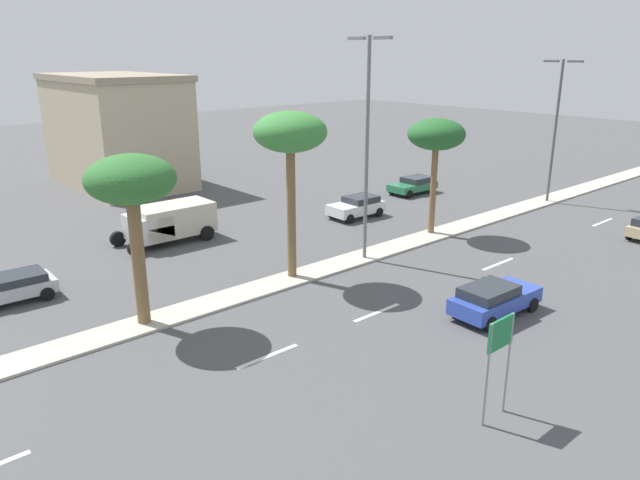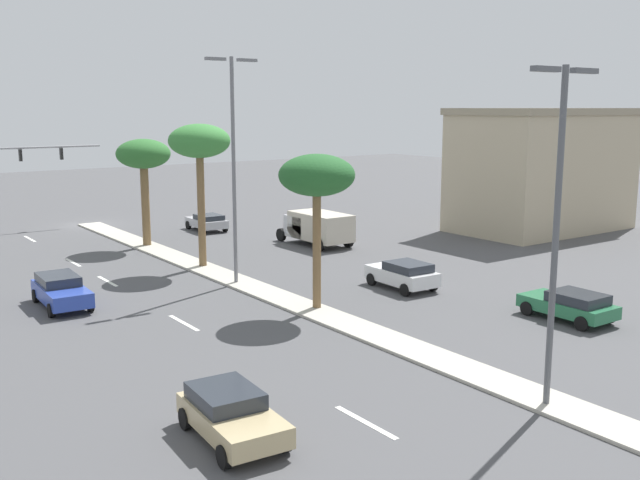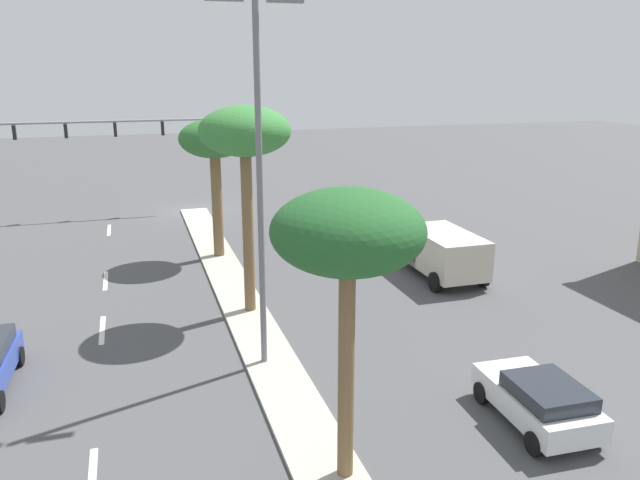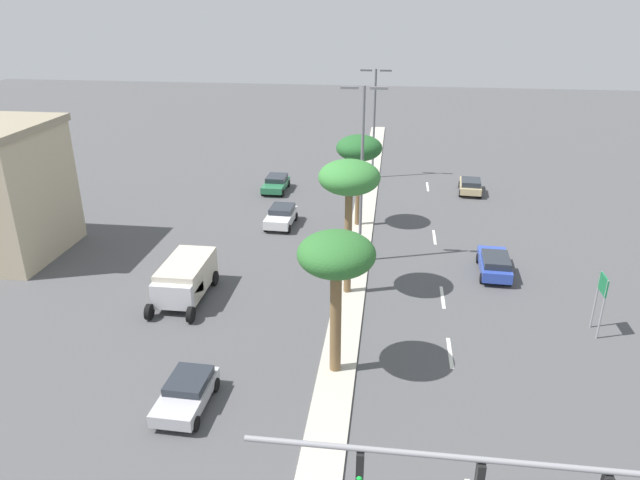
{
  "view_description": "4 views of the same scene",
  "coord_description": "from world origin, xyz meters",
  "views": [
    {
      "loc": [
        21.95,
        2.13,
        11.0
      ],
      "look_at": [
        2.19,
        19.48,
        2.63
      ],
      "focal_mm": 33.41,
      "sensor_mm": 36.0,
      "label": 1
    },
    {
      "loc": [
        18.53,
        57.53,
        9.23
      ],
      "look_at": [
        -2.99,
        27.61,
        2.51
      ],
      "focal_mm": 40.81,
      "sensor_mm": 36.0,
      "label": 2
    },
    {
      "loc": [
        4.12,
        43.53,
        9.74
      ],
      "look_at": [
        -3.62,
        18.31,
        2.42
      ],
      "focal_mm": 35.26,
      "sensor_mm": 36.0,
      "label": 3
    },
    {
      "loc": [
        2.18,
        -12.02,
        16.99
      ],
      "look_at": [
        -2.14,
        21.81,
        2.52
      ],
      "focal_mm": 32.88,
      "sensor_mm": 36.0,
      "label": 4
    }
  ],
  "objects": [
    {
      "name": "lane_stripe_front",
      "position": [
        5.57,
        13.88,
        0.01
      ],
      "size": [
        0.2,
        2.8,
        0.01
      ],
      "primitive_type": "cube",
      "color": "silver",
      "rests_on": "ground"
    },
    {
      "name": "palm_tree_near",
      "position": [
        -0.21,
        19.71,
        7.17
      ],
      "size": [
        3.53,
        3.53,
        8.22
      ],
      "color": "brown",
      "rests_on": "median_curb"
    },
    {
      "name": "sedan_silver_front",
      "position": [
        -6.35,
        8.2,
        0.7
      ],
      "size": [
        2.11,
        3.87,
        1.27
      ],
      "color": "#B2B2B7",
      "rests_on": "ground"
    },
    {
      "name": "street_lamp_right",
      "position": [
        0.23,
        44.22,
        6.14
      ],
      "size": [
        2.9,
        0.24,
        10.33
      ],
      "color": "#515459",
      "rests_on": "median_curb"
    },
    {
      "name": "box_truck",
      "position": [
        -9.77,
        17.78,
        1.27
      ],
      "size": [
        2.69,
        5.83,
        2.25
      ],
      "color": "silver",
      "rests_on": "ground"
    },
    {
      "name": "sedan_green_near",
      "position": [
        -8.43,
        38.87,
        0.71
      ],
      "size": [
        2.1,
        4.12,
        1.31
      ],
      "color": "#287047",
      "rests_on": "ground"
    },
    {
      "name": "lane_stripe_left",
      "position": [
        5.57,
        41.83,
        0.01
      ],
      "size": [
        0.2,
        2.8,
        0.01
      ],
      "primitive_type": "cube",
      "color": "silver",
      "rests_on": "ground"
    },
    {
      "name": "sedan_blue_left",
      "position": [
        9.06,
        23.48,
        0.78
      ],
      "size": [
        2.11,
        4.48,
        1.45
      ],
      "color": "#2D47AD",
      "rests_on": "ground"
    },
    {
      "name": "palm_tree_trailing",
      "position": [
        -0.1,
        11.64,
        6.03
      ],
      "size": [
        3.56,
        3.56,
        7.09
      ],
      "color": "brown",
      "rests_on": "median_curb"
    },
    {
      "name": "directional_road_sign",
      "position": [
        13.41,
        16.85,
        2.43
      ],
      "size": [
        0.1,
        1.25,
        3.42
      ],
      "color": "gray",
      "rests_on": "ground"
    },
    {
      "name": "lane_stripe_inboard",
      "position": [
        5.57,
        19.86,
        0.01
      ],
      "size": [
        0.2,
        2.8,
        0.01
      ],
      "primitive_type": "cube",
      "color": "silver",
      "rests_on": "ground"
    },
    {
      "name": "commercial_building",
      "position": [
        -27.33,
        22.6,
        4.61
      ],
      "size": [
        13.75,
        8.12,
        9.2
      ],
      "color": "tan",
      "rests_on": "ground"
    },
    {
      "name": "palm_tree_front",
      "position": [
        -0.37,
        31.0,
        6.13
      ],
      "size": [
        3.46,
        3.46,
        7.08
      ],
      "color": "brown",
      "rests_on": "median_curb"
    },
    {
      "name": "lane_stripe_right",
      "position": [
        5.57,
        29.34,
        0.01
      ],
      "size": [
        0.2,
        2.8,
        0.01
      ],
      "primitive_type": "cube",
      "color": "silver",
      "rests_on": "ground"
    },
    {
      "name": "sedan_white_mid",
      "position": [
        -6.32,
        30.33,
        0.77
      ],
      "size": [
        2.15,
        3.96,
        1.43
      ],
      "color": "silver",
      "rests_on": "ground"
    },
    {
      "name": "median_curb",
      "position": [
        0.0,
        33.72,
        0.06
      ],
      "size": [
        1.8,
        67.44,
        0.12
      ],
      "primitive_type": "cube",
      "color": "#B7B2A3",
      "rests_on": "ground"
    },
    {
      "name": "ground_plane",
      "position": [
        0.0,
        26.23,
        0.0
      ],
      "size": [
        160.0,
        160.0,
        0.0
      ],
      "primitive_type": "plane",
      "color": "#4C4C4F"
    },
    {
      "name": "street_lamp_leading",
      "position": [
        0.24,
        24.46,
        6.81
      ],
      "size": [
        2.9,
        0.24,
        11.64
      ],
      "color": "slate",
      "rests_on": "median_curb"
    }
  ]
}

